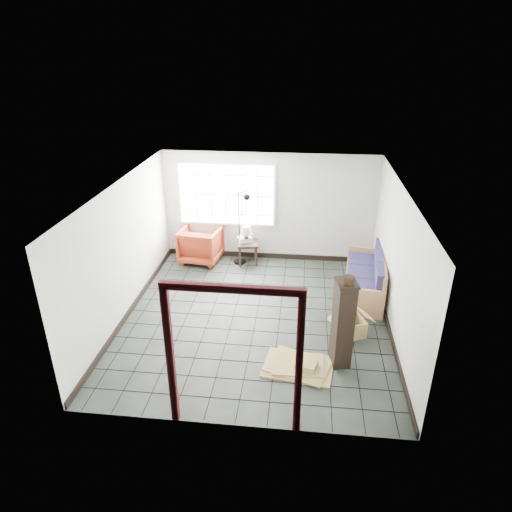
# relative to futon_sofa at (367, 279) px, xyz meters

# --- Properties ---
(ground) EXTENTS (5.50, 5.50, 0.00)m
(ground) POSITION_rel_futon_sofa_xyz_m (-2.21, -1.22, -0.33)
(ground) COLOR black
(ground) RESTS_ON ground
(room_shell) EXTENTS (5.02, 5.52, 2.61)m
(room_shell) POSITION_rel_futon_sofa_xyz_m (-2.21, -1.19, 1.35)
(room_shell) COLOR #B1B5AE
(room_shell) RESTS_ON ground
(window_panel) EXTENTS (2.32, 0.08, 1.52)m
(window_panel) POSITION_rel_futon_sofa_xyz_m (-3.21, 1.48, 1.27)
(window_panel) COLOR silver
(window_panel) RESTS_ON ground
(doorway_trim) EXTENTS (1.80, 0.08, 2.20)m
(doorway_trim) POSITION_rel_futon_sofa_xyz_m (-2.21, -3.92, 1.05)
(doorway_trim) COLOR #3B0D13
(doorway_trim) RESTS_ON ground
(futon_sofa) EXTENTS (0.99, 2.12, 0.91)m
(futon_sofa) POSITION_rel_futon_sofa_xyz_m (0.00, 0.00, 0.00)
(futon_sofa) COLOR #926642
(futon_sofa) RESTS_ON ground
(armchair) EXTENTS (1.02, 0.97, 0.93)m
(armchair) POSITION_rel_futon_sofa_xyz_m (-3.82, 1.18, 0.14)
(armchair) COLOR maroon
(armchair) RESTS_ON ground
(side_table) EXTENTS (0.55, 0.55, 0.53)m
(side_table) POSITION_rel_futon_sofa_xyz_m (-2.68, 1.18, 0.11)
(side_table) COLOR black
(side_table) RESTS_ON ground
(table_lamp) EXTENTS (0.33, 0.33, 0.42)m
(table_lamp) POSITION_rel_futon_sofa_xyz_m (-2.72, 1.18, 0.49)
(table_lamp) COLOR black
(table_lamp) RESTS_ON side_table
(projector) EXTENTS (0.38, 0.35, 0.11)m
(projector) POSITION_rel_futon_sofa_xyz_m (-2.76, 1.24, 0.26)
(projector) COLOR silver
(projector) RESTS_ON side_table
(floor_lamp) EXTENTS (0.50, 0.48, 1.87)m
(floor_lamp) POSITION_rel_futon_sofa_xyz_m (-2.78, 1.09, 0.67)
(floor_lamp) COLOR black
(floor_lamp) RESTS_ON ground
(console_shelf) EXTENTS (0.92, 0.54, 0.67)m
(console_shelf) POSITION_rel_futon_sofa_xyz_m (-3.84, 1.18, 0.01)
(console_shelf) COLOR black
(console_shelf) RESTS_ON ground
(tall_shelf) EXTENTS (0.40, 0.47, 1.52)m
(tall_shelf) POSITION_rel_futon_sofa_xyz_m (-0.69, -2.41, 0.45)
(tall_shelf) COLOR black
(tall_shelf) RESTS_ON ground
(pot) EXTENTS (0.22, 0.22, 0.13)m
(pot) POSITION_rel_futon_sofa_xyz_m (-0.68, -2.49, 1.26)
(pot) COLOR black
(pot) RESTS_ON tall_shelf
(open_box) EXTENTS (0.86, 0.66, 0.44)m
(open_box) POSITION_rel_futon_sofa_xyz_m (-0.46, -1.59, -0.17)
(open_box) COLOR #A38A4F
(open_box) RESTS_ON ground
(cardboard_pile) EXTENTS (1.22, 1.01, 0.16)m
(cardboard_pile) POSITION_rel_futon_sofa_xyz_m (-1.35, -2.62, -0.28)
(cardboard_pile) COLOR #A38A4F
(cardboard_pile) RESTS_ON ground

